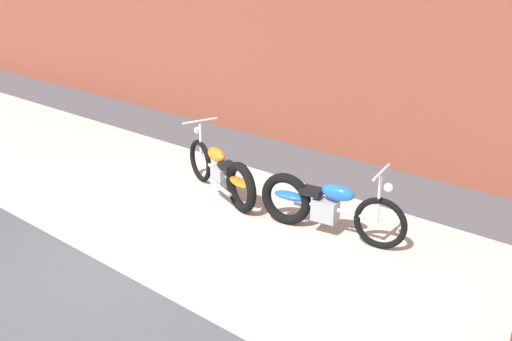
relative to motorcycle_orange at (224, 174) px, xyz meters
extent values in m
plane|color=#47474C|center=(0.32, -2.28, -0.40)|extent=(80.00, 80.00, 0.00)
cube|color=#B2ADA3|center=(0.32, -0.53, -0.40)|extent=(36.00, 3.50, 0.01)
torus|color=black|center=(-0.76, 0.27, -0.06)|extent=(0.67, 0.30, 0.68)
torus|color=black|center=(0.46, -0.16, -0.03)|extent=(0.73, 0.37, 0.73)
cylinder|color=silver|center=(-0.15, 0.05, -0.02)|extent=(1.18, 0.47, 0.06)
cube|color=#99999E|center=(-0.07, 0.03, -0.06)|extent=(0.38, 0.32, 0.28)
ellipsoid|color=orange|center=(-0.22, 0.08, 0.22)|extent=(0.48, 0.33, 0.20)
ellipsoid|color=orange|center=(0.42, -0.15, 0.03)|extent=(0.47, 0.32, 0.10)
cube|color=black|center=(0.12, -0.04, 0.16)|extent=(0.33, 0.28, 0.08)
cylinder|color=silver|center=(-0.72, 0.26, 0.25)|extent=(0.06, 0.06, 0.62)
cylinder|color=silver|center=(-0.72, 0.26, 0.61)|extent=(0.23, 0.56, 0.03)
sphere|color=white|center=(-0.82, 0.29, 0.43)|extent=(0.11, 0.11, 0.11)
cylinder|color=silver|center=(0.10, -0.19, -0.14)|extent=(0.54, 0.24, 0.06)
torus|color=black|center=(2.47, 0.11, -0.06)|extent=(0.68, 0.18, 0.68)
torus|color=black|center=(1.19, -0.08, -0.03)|extent=(0.74, 0.24, 0.73)
cylinder|color=silver|center=(1.83, 0.02, -0.02)|extent=(1.23, 0.24, 0.06)
cube|color=#99999E|center=(1.75, 0.00, -0.06)|extent=(0.35, 0.27, 0.28)
ellipsoid|color=blue|center=(1.91, 0.03, 0.22)|extent=(0.46, 0.25, 0.20)
ellipsoid|color=blue|center=(1.24, -0.07, 0.03)|extent=(0.46, 0.24, 0.10)
cube|color=black|center=(1.55, -0.03, 0.16)|extent=(0.31, 0.24, 0.08)
cylinder|color=silver|center=(2.43, 0.11, 0.25)|extent=(0.05, 0.05, 0.62)
cylinder|color=silver|center=(2.43, 0.11, 0.61)|extent=(0.12, 0.58, 0.03)
sphere|color=white|center=(2.53, 0.12, 0.43)|extent=(0.11, 0.11, 0.11)
cylinder|color=silver|center=(1.49, 0.12, -0.14)|extent=(0.55, 0.14, 0.06)
camera|label=1|loc=(5.11, -5.54, 3.05)|focal=38.85mm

